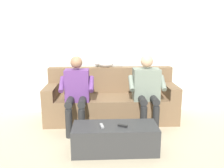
{
  "coord_description": "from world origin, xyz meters",
  "views": [
    {
      "loc": [
        0.16,
        3.67,
        1.5
      ],
      "look_at": [
        0.0,
        0.17,
        0.68
      ],
      "focal_mm": 37.61,
      "sensor_mm": 36.0,
      "label": 1
    }
  ],
  "objects_px": {
    "cat_on_backrest": "(104,63)",
    "remote_black": "(123,126)",
    "couch": "(111,101)",
    "coffee_table": "(115,138)",
    "person_left_seated": "(147,87)",
    "person_right_seated": "(77,90)",
    "remote_gray": "(102,126)"
  },
  "relations": [
    {
      "from": "cat_on_backrest",
      "to": "remote_black",
      "type": "bearing_deg",
      "value": 98.13
    },
    {
      "from": "couch",
      "to": "cat_on_backrest",
      "type": "xyz_separation_m",
      "value": [
        0.11,
        -0.23,
        0.62
      ]
    },
    {
      "from": "coffee_table",
      "to": "person_left_seated",
      "type": "bearing_deg",
      "value": -124.33
    },
    {
      "from": "person_right_seated",
      "to": "remote_gray",
      "type": "bearing_deg",
      "value": 115.93
    },
    {
      "from": "couch",
      "to": "person_left_seated",
      "type": "distance_m",
      "value": 0.71
    },
    {
      "from": "couch",
      "to": "person_right_seated",
      "type": "relative_size",
      "value": 1.94
    },
    {
      "from": "remote_gray",
      "to": "person_left_seated",
      "type": "bearing_deg",
      "value": 129.19
    },
    {
      "from": "remote_black",
      "to": "cat_on_backrest",
      "type": "bearing_deg",
      "value": -53.04
    },
    {
      "from": "person_left_seated",
      "to": "cat_on_backrest",
      "type": "relative_size",
      "value": 2.27
    },
    {
      "from": "person_left_seated",
      "to": "cat_on_backrest",
      "type": "xyz_separation_m",
      "value": [
        0.64,
        -0.56,
        0.29
      ]
    },
    {
      "from": "person_left_seated",
      "to": "couch",
      "type": "bearing_deg",
      "value": -32.12
    },
    {
      "from": "couch",
      "to": "coffee_table",
      "type": "bearing_deg",
      "value": 90.0
    },
    {
      "from": "remote_black",
      "to": "remote_gray",
      "type": "distance_m",
      "value": 0.25
    },
    {
      "from": "coffee_table",
      "to": "remote_black",
      "type": "height_order",
      "value": "remote_black"
    },
    {
      "from": "cat_on_backrest",
      "to": "remote_black",
      "type": "relative_size",
      "value": 4.21
    },
    {
      "from": "coffee_table",
      "to": "remote_gray",
      "type": "relative_size",
      "value": 8.88
    },
    {
      "from": "cat_on_backrest",
      "to": "remote_black",
      "type": "distance_m",
      "value": 1.51
    },
    {
      "from": "cat_on_backrest",
      "to": "couch",
      "type": "bearing_deg",
      "value": 115.53
    },
    {
      "from": "person_right_seated",
      "to": "couch",
      "type": "bearing_deg",
      "value": -144.96
    },
    {
      "from": "cat_on_backrest",
      "to": "remote_gray",
      "type": "bearing_deg",
      "value": 87.71
    },
    {
      "from": "person_left_seated",
      "to": "coffee_table",
      "type": "bearing_deg",
      "value": 55.67
    },
    {
      "from": "couch",
      "to": "remote_gray",
      "type": "relative_size",
      "value": 18.11
    },
    {
      "from": "coffee_table",
      "to": "person_left_seated",
      "type": "height_order",
      "value": "person_left_seated"
    },
    {
      "from": "cat_on_backrest",
      "to": "remote_black",
      "type": "height_order",
      "value": "cat_on_backrest"
    },
    {
      "from": "person_right_seated",
      "to": "cat_on_backrest",
      "type": "relative_size",
      "value": 2.24
    },
    {
      "from": "coffee_table",
      "to": "cat_on_backrest",
      "type": "bearing_deg",
      "value": -85.4
    },
    {
      "from": "couch",
      "to": "remote_black",
      "type": "xyz_separation_m",
      "value": [
        -0.09,
        1.16,
        0.05
      ]
    },
    {
      "from": "remote_gray",
      "to": "coffee_table",
      "type": "bearing_deg",
      "value": 87.6
    },
    {
      "from": "couch",
      "to": "remote_black",
      "type": "relative_size",
      "value": 18.29
    },
    {
      "from": "coffee_table",
      "to": "remote_black",
      "type": "distance_m",
      "value": 0.21
    },
    {
      "from": "cat_on_backrest",
      "to": "remote_gray",
      "type": "xyz_separation_m",
      "value": [
        0.05,
        1.37,
        -0.57
      ]
    },
    {
      "from": "couch",
      "to": "remote_gray",
      "type": "height_order",
      "value": "couch"
    }
  ]
}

